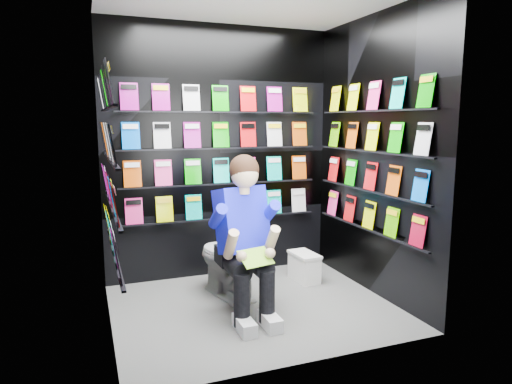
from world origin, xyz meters
name	(u,v)px	position (x,y,z in m)	size (l,w,h in m)	color
floor	(254,307)	(0.00, 0.00, 0.00)	(2.40, 2.40, 0.00)	#5E5E5C
wall_back	(220,153)	(0.00, 1.00, 1.30)	(2.40, 0.04, 2.60)	black
wall_front	(308,173)	(0.00, -1.00, 1.30)	(2.40, 0.04, 2.60)	black
wall_left	(103,166)	(-1.20, 0.00, 1.30)	(0.04, 2.00, 2.60)	black
wall_right	(374,157)	(1.20, 0.00, 1.30)	(0.04, 2.00, 2.60)	black
comics_back	(221,153)	(0.00, 0.97, 1.31)	(2.10, 0.06, 1.37)	#CD4E0B
comics_left	(107,165)	(-1.17, 0.00, 1.31)	(0.06, 1.70, 1.37)	#CD4E0B
comics_right	(372,156)	(1.17, 0.00, 1.31)	(0.06, 1.70, 1.37)	#CD4E0B
toilet	(228,258)	(-0.12, 0.35, 0.37)	(0.42, 0.75, 0.73)	white
longbox	(304,268)	(0.73, 0.47, 0.13)	(0.19, 0.35, 0.27)	silver
longbox_lid	(304,254)	(0.73, 0.47, 0.28)	(0.21, 0.37, 0.03)	silver
reader	(241,221)	(-0.12, -0.03, 0.80)	(0.56, 0.81, 1.50)	#0E11C6
held_comic	(256,257)	(-0.12, -0.38, 0.58)	(0.26, 0.01, 0.18)	green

